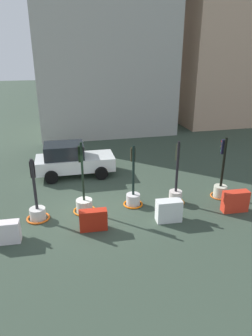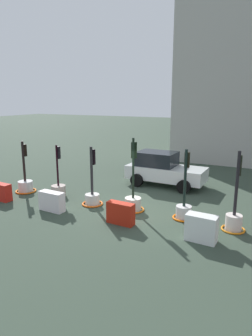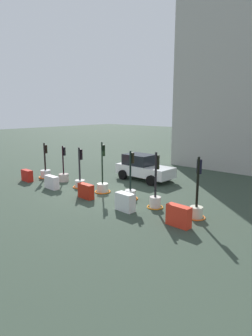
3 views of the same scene
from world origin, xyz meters
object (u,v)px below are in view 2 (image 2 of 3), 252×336
Objects in this scene: traffic_light_5 at (234,217)px; construction_barrier_2 at (121,213)px; traffic_light_3 at (133,200)px; car_white_van at (163,169)px; construction_barrier_1 at (52,201)px; traffic_light_1 at (59,187)px; construction_barrier_0 at (1,192)px; traffic_light_4 at (184,207)px; traffic_light_2 at (92,195)px; construction_barrier_3 at (201,228)px; traffic_light_0 at (25,184)px.

traffic_light_5 is 4.04m from construction_barrier_2.
car_white_van is at bearing 92.53° from traffic_light_3.
construction_barrier_1 is 1.07× the size of construction_barrier_2.
traffic_light_1 is at bearing 178.21° from traffic_light_5.
traffic_light_3 is at bearing -87.47° from car_white_van.
traffic_light_3 is 6.11m from construction_barrier_0.
traffic_light_3 is 1.11× the size of traffic_light_4.
traffic_light_2 reaches higher than construction_barrier_3.
traffic_light_3 is 2.14m from traffic_light_4.
traffic_light_4 reaches higher than construction_barrier_3.
car_white_van reaches higher than construction_barrier_2.
traffic_light_3 reaches higher than traffic_light_0.
traffic_light_2 reaches higher than construction_barrier_0.
traffic_light_2 is at bearing -7.27° from traffic_light_1.
traffic_light_1 is at bearing 172.73° from traffic_light_2.
traffic_light_5 reaches higher than traffic_light_1.
traffic_light_2 is at bearing 51.53° from construction_barrier_1.
construction_barrier_3 is at bearing -121.66° from traffic_light_5.
construction_barrier_2 is at bearing 179.00° from construction_barrier_3.
construction_barrier_2 is at bearing -141.63° from traffic_light_4.
traffic_light_5 is 1.59m from construction_barrier_3.
car_white_van is (-4.19, 4.30, 0.37)m from traffic_light_5.
construction_barrier_1 is at bearing -178.31° from construction_barrier_2.
traffic_light_5 reaches higher than car_white_van.
traffic_light_5 is at bearing -7.43° from traffic_light_4.
traffic_light_2 reaches higher than construction_barrier_2.
traffic_light_0 reaches higher than construction_barrier_2.
traffic_light_5 is 2.79× the size of construction_barrier_3.
traffic_light_2 is 1.76m from construction_barrier_1.
traffic_light_2 is at bearing -176.30° from traffic_light_4.
construction_barrier_1 is at bearing -116.16° from car_white_van.
traffic_light_3 is (5.87, 0.11, 0.07)m from traffic_light_0.
traffic_light_1 is 0.59× the size of car_white_van.
traffic_light_2 is 2.50× the size of construction_barrier_0.
traffic_light_1 reaches higher than car_white_van.
construction_barrier_0 is 6.10m from construction_barrier_2.
construction_barrier_3 is (9.08, 0.05, 0.05)m from construction_barrier_0.
traffic_light_4 is at bearing 3.70° from traffic_light_2.
traffic_light_1 is at bearing 159.53° from construction_barrier_2.
traffic_light_0 is at bearing -143.28° from car_white_van.
traffic_light_3 is 4.01m from traffic_light_5.
construction_barrier_2 is at bearing -82.73° from traffic_light_3.
traffic_light_1 is at bearing 5.81° from traffic_light_0.
construction_barrier_2 is at bearing 0.97° from construction_barrier_0.
construction_barrier_3 is at bearing -59.29° from car_white_van.
construction_barrier_0 is 1.01× the size of construction_barrier_3.
construction_barrier_2 is (4.15, -1.55, -0.04)m from traffic_light_1.
construction_barrier_2 is 1.04× the size of construction_barrier_3.
construction_barrier_0 is 2.93m from construction_barrier_1.
traffic_light_3 is 4.16m from car_white_van.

